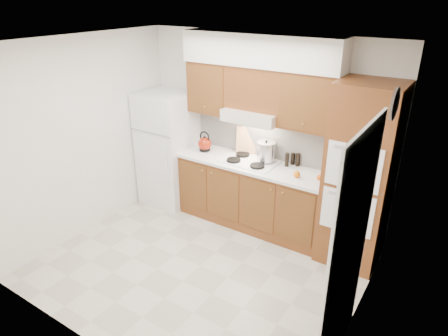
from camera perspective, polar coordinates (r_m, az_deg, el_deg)
name	(u,v)px	position (r m, az deg, el deg)	size (l,w,h in m)	color
floor	(200,266)	(5.00, -3.44, -13.78)	(3.60, 3.60, 0.00)	beige
ceiling	(193,44)	(3.98, -4.39, 17.28)	(3.60, 3.60, 0.00)	white
wall_back	(262,131)	(5.52, 5.50, 5.27)	(3.60, 0.02, 2.60)	white
wall_left	(87,138)	(5.53, -19.03, 4.09)	(0.02, 3.00, 2.60)	white
wall_right	(366,215)	(3.66, 19.57, -6.33)	(0.02, 3.00, 2.60)	white
fridge	(168,149)	(6.14, -7.94, 2.74)	(0.75, 0.72, 1.72)	white
base_cabinets	(251,195)	(5.60, 3.95, -3.87)	(2.11, 0.60, 0.90)	brown
countertop	(252,164)	(5.39, 4.03, 0.52)	(2.13, 0.62, 0.04)	white
backsplash	(263,137)	(5.52, 5.63, 4.39)	(2.11, 0.03, 0.56)	white
oven_cabinet	(359,177)	(4.84, 18.75, -1.25)	(0.70, 0.65, 2.20)	brown
upper_cab_left	(212,87)	(5.59, -1.70, 11.47)	(0.63, 0.33, 0.70)	brown
upper_cab_right	(311,102)	(4.94, 12.27, 9.26)	(0.73, 0.33, 0.70)	brown
range_hood	(253,115)	(5.26, 4.22, 7.51)	(0.75, 0.45, 0.15)	silver
upper_cab_over_hood	(256,88)	(5.22, 4.66, 11.35)	(0.75, 0.33, 0.55)	brown
soffit	(261,50)	(5.10, 5.27, 16.45)	(2.13, 0.36, 0.40)	silver
cooktop	(250,161)	(5.42, 3.68, 0.95)	(0.74, 0.50, 0.01)	white
doorway	(348,259)	(3.50, 17.30, -12.35)	(0.02, 0.90, 2.10)	black
wall_clock	(395,104)	(3.86, 23.22, 8.41)	(0.30, 0.30, 0.02)	#3F3833
kettle	(205,144)	(5.75, -2.78, 3.46)	(0.20, 0.20, 0.20)	maroon
cutting_board	(246,140)	(5.63, 3.19, 4.00)	(0.28, 0.02, 0.38)	tan
stock_pot	(266,152)	(5.36, 6.00, 2.35)	(0.24, 0.24, 0.25)	silver
condiment_a	(287,160)	(5.30, 8.99, 1.18)	(0.05, 0.05, 0.19)	black
condiment_b	(298,160)	(5.33, 10.50, 1.17)	(0.05, 0.05, 0.18)	black
condiment_c	(293,159)	(5.38, 9.80, 1.31)	(0.06, 0.06, 0.16)	black
orange_near	(320,178)	(5.00, 13.53, -1.33)	(0.08, 0.08, 0.08)	#FF4E0D
orange_far	(297,174)	(5.02, 10.35, -0.89)	(0.08, 0.08, 0.08)	orange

